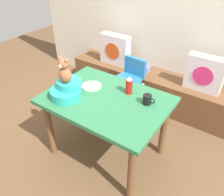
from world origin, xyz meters
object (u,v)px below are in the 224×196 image
(ketchup_bottle, at_px, (129,85))
(infant_seat_teal, at_px, (67,90))
(coffee_mug, at_px, (147,100))
(pillow_floral_left, at_px, (115,50))
(highchair, at_px, (129,81))
(dining_table, at_px, (106,108))
(teddy_bear, at_px, (65,71))
(dinner_plate_near, at_px, (92,86))
(pillow_floral_right, at_px, (205,74))
(book_stack, at_px, (142,68))

(ketchup_bottle, bearing_deg, infant_seat_teal, -140.16)
(infant_seat_teal, bearing_deg, coffee_mug, 24.89)
(infant_seat_teal, xyz_separation_m, ketchup_bottle, (0.46, 0.39, 0.02))
(pillow_floral_left, relative_size, highchair, 0.56)
(dining_table, distance_m, highchair, 0.77)
(pillow_floral_left, bearing_deg, highchair, -40.13)
(highchair, bearing_deg, pillow_floral_left, 139.87)
(coffee_mug, bearing_deg, teddy_bear, -155.07)
(coffee_mug, xyz_separation_m, dinner_plate_near, (-0.62, -0.05, -0.04))
(pillow_floral_right, xyz_separation_m, dining_table, (-0.62, -1.16, -0.05))
(dining_table, relative_size, highchair, 1.50)
(highchair, relative_size, coffee_mug, 6.58)
(highchair, bearing_deg, dinner_plate_near, -96.73)
(teddy_bear, relative_size, dinner_plate_near, 1.25)
(highchair, height_order, coffee_mug, coffee_mug)
(infant_seat_teal, xyz_separation_m, teddy_bear, (-0.00, -0.00, 0.21))
(ketchup_bottle, height_order, dinner_plate_near, ketchup_bottle)
(pillow_floral_right, relative_size, coffee_mug, 3.67)
(pillow_floral_right, height_order, coffee_mug, pillow_floral_right)
(dining_table, bearing_deg, infant_seat_teal, -152.20)
(pillow_floral_left, xyz_separation_m, dining_table, (0.67, -1.16, -0.05))
(infant_seat_teal, bearing_deg, ketchup_bottle, 39.84)
(dining_table, bearing_deg, highchair, 103.28)
(pillow_floral_left, bearing_deg, teddy_bear, -75.96)
(pillow_floral_right, relative_size, ketchup_bottle, 2.38)
(ketchup_bottle, bearing_deg, dining_table, -121.43)
(book_stack, xyz_separation_m, coffee_mug, (0.58, -1.03, 0.29))
(highchair, bearing_deg, infant_seat_teal, -99.82)
(book_stack, relative_size, infant_seat_teal, 0.61)
(book_stack, relative_size, coffee_mug, 1.67)
(book_stack, xyz_separation_m, dinner_plate_near, (-0.04, -1.08, 0.24))
(pillow_floral_left, xyz_separation_m, infant_seat_teal, (0.33, -1.33, 0.13))
(pillow_floral_right, distance_m, infant_seat_teal, 1.65)
(teddy_bear, xyz_separation_m, dinner_plate_near, (0.08, 0.27, -0.27))
(pillow_floral_right, height_order, dinner_plate_near, pillow_floral_right)
(book_stack, bearing_deg, infant_seat_teal, -95.04)
(pillow_floral_left, bearing_deg, infant_seat_teal, -75.96)
(pillow_floral_right, xyz_separation_m, teddy_bear, (-0.96, -1.34, 0.34))
(pillow_floral_right, xyz_separation_m, highchair, (-0.80, -0.42, -0.16))
(teddy_bear, distance_m, ketchup_bottle, 0.63)
(ketchup_bottle, distance_m, coffee_mug, 0.25)
(pillow_floral_left, bearing_deg, dinner_plate_near, -68.62)
(infant_seat_teal, height_order, dinner_plate_near, infant_seat_teal)
(dining_table, distance_m, coffee_mug, 0.42)
(teddy_bear, bearing_deg, coffee_mug, 24.93)
(teddy_bear, height_order, coffee_mug, teddy_bear)
(teddy_bear, bearing_deg, infant_seat_teal, 90.00)
(dinner_plate_near, bearing_deg, book_stack, 88.05)
(pillow_floral_left, relative_size, teddy_bear, 1.76)
(coffee_mug, bearing_deg, ketchup_bottle, 165.26)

